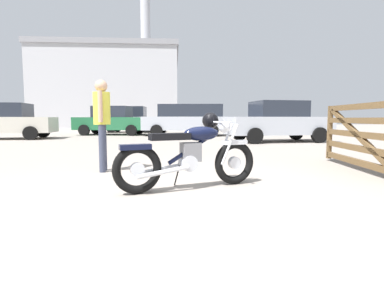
{
  "coord_description": "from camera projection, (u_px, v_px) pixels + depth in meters",
  "views": [
    {
      "loc": [
        -0.24,
        -3.75,
        0.97
      ],
      "look_at": [
        0.25,
        1.34,
        0.51
      ],
      "focal_mm": 26.93,
      "sensor_mm": 36.0,
      "label": 1
    }
  ],
  "objects": [
    {
      "name": "dark_sedan_left",
      "position": [
        113.0,
        121.0,
        16.88
      ],
      "size": [
        4.42,
        2.44,
        1.67
      ],
      "rotation": [
        0.0,
        0.0,
        2.98
      ],
      "color": "black",
      "rests_on": "ground_plane"
    },
    {
      "name": "ground_plane",
      "position": [
        183.0,
        192.0,
        3.82
      ],
      "size": [
        80.0,
        80.0,
        0.0
      ],
      "primitive_type": "plane",
      "color": "gray"
    },
    {
      "name": "industrial_building",
      "position": [
        116.0,
        90.0,
        33.19
      ],
      "size": [
        14.85,
        13.72,
        16.95
      ],
      "rotation": [
        0.0,
        0.0,
        -0.04
      ],
      "color": "#B2B2B7",
      "rests_on": "ground_plane"
    },
    {
      "name": "blue_hatchback_right",
      "position": [
        278.0,
        122.0,
        11.93
      ],
      "size": [
        4.33,
        2.19,
        1.67
      ],
      "rotation": [
        0.0,
        0.0,
        0.08
      ],
      "color": "black",
      "rests_on": "ground_plane"
    },
    {
      "name": "red_hatchback_near",
      "position": [
        187.0,
        119.0,
        16.16
      ],
      "size": [
        4.88,
        2.4,
        1.74
      ],
      "rotation": [
        0.0,
        0.0,
        3.02
      ],
      "color": "black",
      "rests_on": "ground_plane"
    },
    {
      "name": "pale_sedan_back",
      "position": [
        130.0,
        119.0,
        19.92
      ],
      "size": [
        4.04,
        2.1,
        1.78
      ],
      "rotation": [
        0.0,
        0.0,
        -0.09
      ],
      "color": "black",
      "rests_on": "ground_plane"
    },
    {
      "name": "timber_gate",
      "position": [
        367.0,
        133.0,
        5.11
      ],
      "size": [
        0.45,
        2.54,
        1.6
      ],
      "rotation": [
        0.0,
        0.0,
        1.44
      ],
      "color": "brown",
      "rests_on": "ground_plane"
    },
    {
      "name": "silver_sedan_mid",
      "position": [
        6.0,
        121.0,
        13.42
      ],
      "size": [
        4.33,
        2.19,
        1.67
      ],
      "rotation": [
        0.0,
        0.0,
        0.08
      ],
      "color": "black",
      "rests_on": "ground_plane"
    },
    {
      "name": "vintage_motorcycle",
      "position": [
        192.0,
        153.0,
        3.99
      ],
      "size": [
        2.02,
        0.91,
        1.07
      ],
      "rotation": [
        0.0,
        0.0,
        0.3
      ],
      "color": "black",
      "rests_on": "ground_plane"
    },
    {
      "name": "bystander",
      "position": [
        102.0,
        116.0,
        5.21
      ],
      "size": [
        0.3,
        0.46,
        1.66
      ],
      "rotation": [
        0.0,
        0.0,
        3.21
      ],
      "color": "#383D51",
      "rests_on": "ground_plane"
    }
  ]
}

